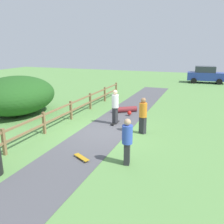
{
  "coord_description": "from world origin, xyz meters",
  "views": [
    {
      "loc": [
        4.49,
        -10.56,
        4.18
      ],
      "look_at": [
        0.36,
        0.25,
        1.0
      ],
      "focal_mm": 38.78,
      "sensor_mm": 36.0,
      "label": 1
    }
  ],
  "objects_px": {
    "skater_riding": "(115,105)",
    "parked_car_blue": "(206,75)",
    "bystander_orange": "(143,114)",
    "skater_fallen": "(126,110)",
    "bush_large": "(16,95)",
    "bystander_blue": "(127,140)",
    "skateboard_loose": "(81,157)"
  },
  "relations": [
    {
      "from": "skater_riding",
      "to": "parked_car_blue",
      "type": "xyz_separation_m",
      "value": [
        4.5,
        18.08,
        -0.12
      ]
    },
    {
      "from": "skater_riding",
      "to": "bystander_orange",
      "type": "distance_m",
      "value": 1.95
    },
    {
      "from": "skater_riding",
      "to": "parked_car_blue",
      "type": "height_order",
      "value": "parked_car_blue"
    },
    {
      "from": "skater_riding",
      "to": "skater_fallen",
      "type": "bearing_deg",
      "value": 94.21
    },
    {
      "from": "skater_riding",
      "to": "parked_car_blue",
      "type": "relative_size",
      "value": 0.44
    },
    {
      "from": "bush_large",
      "to": "bystander_orange",
      "type": "relative_size",
      "value": 2.93
    },
    {
      "from": "bystander_blue",
      "to": "parked_car_blue",
      "type": "xyz_separation_m",
      "value": [
        2.5,
        22.26,
        0.01
      ]
    },
    {
      "from": "bush_large",
      "to": "skater_riding",
      "type": "relative_size",
      "value": 2.77
    },
    {
      "from": "skater_fallen",
      "to": "bystander_blue",
      "type": "distance_m",
      "value": 7.05
    },
    {
      "from": "bystander_orange",
      "to": "parked_car_blue",
      "type": "xyz_separation_m",
      "value": [
        2.75,
        18.92,
        -0.03
      ]
    },
    {
      "from": "bystander_blue",
      "to": "parked_car_blue",
      "type": "height_order",
      "value": "parked_car_blue"
    },
    {
      "from": "skater_riding",
      "to": "parked_car_blue",
      "type": "distance_m",
      "value": 18.63
    },
    {
      "from": "skater_fallen",
      "to": "skateboard_loose",
      "type": "relative_size",
      "value": 1.8
    },
    {
      "from": "bush_large",
      "to": "bystander_orange",
      "type": "bearing_deg",
      "value": -4.62
    },
    {
      "from": "skater_fallen",
      "to": "bystander_orange",
      "type": "bearing_deg",
      "value": -59.83
    },
    {
      "from": "bush_large",
      "to": "skateboard_loose",
      "type": "relative_size",
      "value": 6.59
    },
    {
      "from": "skater_fallen",
      "to": "skater_riding",
      "type": "bearing_deg",
      "value": -85.79
    },
    {
      "from": "bush_large",
      "to": "parked_car_blue",
      "type": "xyz_separation_m",
      "value": [
        11.01,
        18.25,
        -0.23
      ]
    },
    {
      "from": "skater_fallen",
      "to": "skateboard_loose",
      "type": "height_order",
      "value": "skater_fallen"
    },
    {
      "from": "skater_fallen",
      "to": "skateboard_loose",
      "type": "xyz_separation_m",
      "value": [
        0.47,
        -6.94,
        -0.11
      ]
    },
    {
      "from": "bush_large",
      "to": "bystander_orange",
      "type": "height_order",
      "value": "bush_large"
    },
    {
      "from": "bush_large",
      "to": "bystander_orange",
      "type": "xyz_separation_m",
      "value": [
        8.26,
        -0.67,
        -0.2
      ]
    },
    {
      "from": "skateboard_loose",
      "to": "bystander_blue",
      "type": "relative_size",
      "value": 0.46
    },
    {
      "from": "skater_fallen",
      "to": "bystander_blue",
      "type": "bearing_deg",
      "value": -71.86
    },
    {
      "from": "skater_fallen",
      "to": "skateboard_loose",
      "type": "distance_m",
      "value": 6.96
    },
    {
      "from": "bystander_orange",
      "to": "bush_large",
      "type": "bearing_deg",
      "value": 175.38
    },
    {
      "from": "bush_large",
      "to": "bystander_blue",
      "type": "bearing_deg",
      "value": -25.2
    },
    {
      "from": "bystander_orange",
      "to": "skateboard_loose",
      "type": "bearing_deg",
      "value": -112.01
    },
    {
      "from": "bush_large",
      "to": "parked_car_blue",
      "type": "height_order",
      "value": "bush_large"
    },
    {
      "from": "bush_large",
      "to": "skater_fallen",
      "type": "relative_size",
      "value": 3.65
    },
    {
      "from": "parked_car_blue",
      "to": "bystander_blue",
      "type": "bearing_deg",
      "value": -96.41
    },
    {
      "from": "skateboard_loose",
      "to": "parked_car_blue",
      "type": "bearing_deg",
      "value": 79.41
    }
  ]
}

